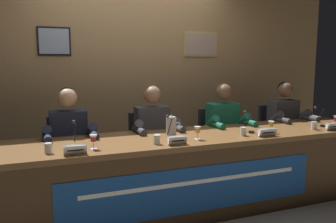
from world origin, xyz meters
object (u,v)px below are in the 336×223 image
(chair_left, at_px, (69,161))
(nameplate_left, at_px, (75,150))
(water_cup_left, at_px, (48,149))
(nameplate_center, at_px, (177,140))
(microphone_center, at_px, (171,131))
(water_cup_far_right, at_px, (314,126))
(panelist_center, at_px, (154,133))
(water_cup_right, at_px, (243,132))
(chair_right, at_px, (217,146))
(nameplate_far_right, at_px, (332,126))
(juice_glass_left, at_px, (93,139))
(chair_center, at_px, (149,153))
(panelist_right, at_px, (226,127))
(panelist_far_right, at_px, (287,122))
(microphone_left, at_px, (75,138))
(microphone_far_right, at_px, (320,120))
(panelist_left, at_px, (70,139))
(water_pitcher_central, at_px, (171,126))
(microphone_right, at_px, (249,125))
(conference_table, at_px, (173,162))
(water_cup_center, at_px, (157,140))
(juice_glass_far_right, at_px, (336,119))
(juice_glass_center, at_px, (197,130))
(nameplate_right, at_px, (267,132))
(juice_glass_right, at_px, (271,125))
(chair_far_right, at_px, (276,140))

(chair_left, bearing_deg, nameplate_left, -91.55)
(water_cup_left, distance_m, nameplate_center, 1.07)
(chair_left, distance_m, microphone_center, 1.18)
(chair_left, distance_m, water_cup_far_right, 2.65)
(panelist_center, distance_m, water_cup_right, 0.95)
(chair_right, distance_m, nameplate_far_right, 1.32)
(juice_glass_left, bearing_deg, nameplate_center, -9.01)
(chair_center, xyz_separation_m, panelist_right, (0.89, -0.20, 0.28))
(chair_center, bearing_deg, panelist_far_right, -6.40)
(microphone_left, relative_size, microphone_far_right, 1.00)
(panelist_left, height_order, water_pitcher_central, panelist_left)
(panelist_center, height_order, microphone_right, panelist_center)
(chair_left, bearing_deg, conference_table, -39.44)
(microphone_center, bearing_deg, panelist_left, 151.86)
(conference_table, bearing_deg, microphone_center, 90.81)
(water_cup_left, relative_size, chair_right, 0.09)
(nameplate_left, distance_m, microphone_left, 0.29)
(water_cup_center, bearing_deg, chair_left, 128.98)
(water_cup_left, bearing_deg, water_pitcher_central, 12.51)
(panelist_far_right, distance_m, water_pitcher_central, 1.77)
(panelist_left, bearing_deg, conference_table, -30.91)
(juice_glass_far_right, bearing_deg, nameplate_left, -177.00)
(conference_table, relative_size, panelist_right, 3.87)
(nameplate_left, relative_size, juice_glass_far_right, 1.44)
(chair_center, relative_size, chair_right, 1.00)
(nameplate_center, relative_size, juice_glass_center, 1.40)
(water_pitcher_central, bearing_deg, nameplate_center, -103.44)
(water_cup_right, bearing_deg, chair_left, 152.90)
(water_cup_left, xyz_separation_m, water_pitcher_central, (1.15, 0.26, 0.06))
(chair_right, height_order, microphone_far_right, microphone_far_right)
(water_cup_right, bearing_deg, juice_glass_far_right, 0.96)
(nameplate_right, height_order, juice_glass_right, juice_glass_right)
(microphone_left, bearing_deg, nameplate_left, -96.89)
(juice_glass_right, distance_m, microphone_right, 0.22)
(water_cup_right, bearing_deg, nameplate_far_right, -5.78)
(chair_far_right, xyz_separation_m, panelist_far_right, (0.00, -0.20, 0.28))
(juice_glass_far_right, relative_size, water_pitcher_central, 0.59)
(conference_table, bearing_deg, panelist_far_right, 16.73)
(nameplate_center, xyz_separation_m, microphone_far_right, (1.86, 0.24, 0.03))
(chair_center, distance_m, water_cup_right, 1.14)
(chair_center, xyz_separation_m, microphone_center, (0.00, -0.67, 0.39))
(panelist_far_right, bearing_deg, nameplate_center, -157.88)
(chair_left, distance_m, juice_glass_left, 0.93)
(panelist_right, bearing_deg, conference_table, -148.96)
(chair_center, xyz_separation_m, juice_glass_right, (1.05, -0.81, 0.40))
(chair_left, distance_m, microphone_right, 1.93)
(nameplate_right, height_order, nameplate_far_right, same)
(chair_far_right, height_order, water_cup_far_right, chair_far_right)
(microphone_center, distance_m, water_cup_right, 0.73)
(chair_center, height_order, nameplate_center, chair_center)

